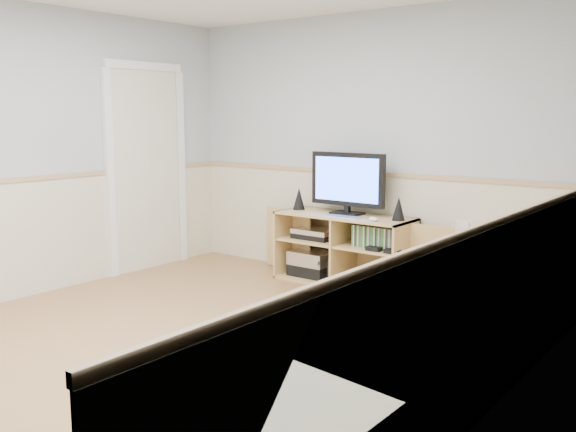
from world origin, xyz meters
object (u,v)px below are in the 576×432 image
object	(u,v)px
monitor	(347,181)
keyboard	(343,217)
game_consoles	(374,282)
media_cabinet	(347,248)

from	to	relation	value
monitor	keyboard	size ratio (longest dim) A/B	2.32
monitor	keyboard	world-z (taller)	monitor
game_consoles	monitor	bearing A→B (deg)	169.70
media_cabinet	game_consoles	world-z (taller)	media_cabinet
monitor	game_consoles	size ratio (longest dim) A/B	1.69
game_consoles	media_cabinet	bearing A→B (deg)	168.25
monitor	game_consoles	bearing A→B (deg)	-10.30
media_cabinet	game_consoles	distance (m)	0.43
media_cabinet	keyboard	xyz separation A→B (m)	(0.08, -0.20, 0.32)
media_cabinet	game_consoles	bearing A→B (deg)	-11.75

